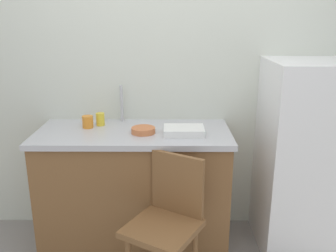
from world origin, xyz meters
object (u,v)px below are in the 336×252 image
(refrigerator, at_px, (305,158))
(cup_orange, at_px, (88,122))
(terracotta_bowl, at_px, (143,130))
(cup_yellow, at_px, (100,119))
(dish_tray, at_px, (184,131))
(chair, at_px, (167,220))

(refrigerator, bearing_deg, cup_orange, 177.57)
(terracotta_bowl, height_order, cup_yellow, cup_yellow)
(dish_tray, relative_size, terracotta_bowl, 1.66)
(refrigerator, xyz_separation_m, chair, (-1.01, -0.51, -0.21))
(refrigerator, bearing_deg, dish_tray, -174.82)
(terracotta_bowl, xyz_separation_m, cup_yellow, (-0.34, 0.19, 0.03))
(cup_yellow, bearing_deg, terracotta_bowl, -29.24)
(dish_tray, distance_m, terracotta_bowl, 0.29)
(terracotta_bowl, relative_size, cup_orange, 1.89)
(dish_tray, relative_size, cup_yellow, 2.98)
(dish_tray, xyz_separation_m, terracotta_bowl, (-0.29, 0.02, -0.00))
(chair, bearing_deg, terracotta_bowl, 141.36)
(dish_tray, xyz_separation_m, cup_yellow, (-0.62, 0.21, 0.02))
(chair, relative_size, cup_orange, 9.99)
(terracotta_bowl, relative_size, cup_yellow, 1.79)
(chair, height_order, dish_tray, dish_tray)
(cup_yellow, height_order, cup_orange, cup_yellow)
(chair, height_order, cup_orange, cup_orange)
(dish_tray, bearing_deg, chair, -104.70)
(chair, xyz_separation_m, terracotta_bowl, (-0.17, 0.45, 0.44))
(terracotta_bowl, bearing_deg, dish_tray, -4.72)
(refrigerator, xyz_separation_m, terracotta_bowl, (-1.18, -0.06, 0.23))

